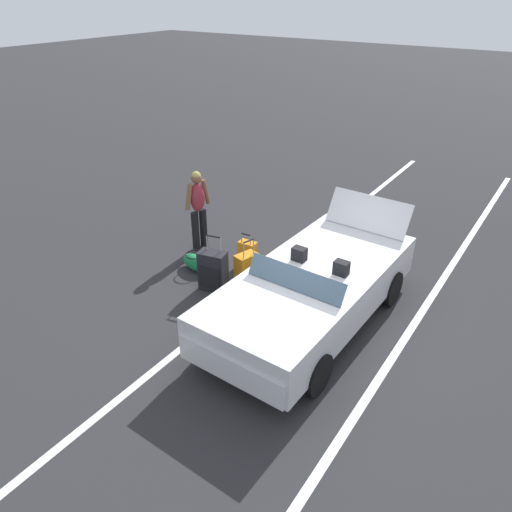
# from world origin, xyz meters

# --- Properties ---
(ground_plane) EXTENTS (80.00, 80.00, 0.00)m
(ground_plane) POSITION_xyz_m (0.00, 0.00, 0.00)
(ground_plane) COLOR #28282B
(lot_line_near) EXTENTS (18.00, 0.12, 0.01)m
(lot_line_near) POSITION_xyz_m (0.00, -1.28, 0.00)
(lot_line_near) COLOR silver
(lot_line_near) RESTS_ON ground_plane
(lot_line_mid) EXTENTS (18.00, 0.12, 0.01)m
(lot_line_mid) POSITION_xyz_m (0.00, 1.42, 0.00)
(lot_line_mid) COLOR silver
(lot_line_mid) RESTS_ON ground_plane
(convertible_car) EXTENTS (4.26, 1.93, 1.50)m
(convertible_car) POSITION_xyz_m (0.20, -0.01, 0.59)
(convertible_car) COLOR silver
(convertible_car) RESTS_ON ground_plane
(suitcase_large_black) EXTENTS (0.39, 0.53, 1.03)m
(suitcase_large_black) POSITION_xyz_m (0.09, -1.90, 0.37)
(suitcase_large_black) COLOR black
(suitcase_large_black) RESTS_ON ground_plane
(suitcase_medium_bright) EXTENTS (0.45, 0.34, 0.93)m
(suitcase_medium_bright) POSITION_xyz_m (-0.36, -1.49, 0.31)
(suitcase_medium_bright) COLOR orange
(suitcase_medium_bright) RESTS_ON ground_plane
(suitcase_small_carryon) EXTENTS (0.22, 0.35, 0.70)m
(suitcase_small_carryon) POSITION_xyz_m (-0.95, -1.88, 0.25)
(suitcase_small_carryon) COLOR orange
(suitcase_small_carryon) RESTS_ON ground_plane
(duffel_bag) EXTENTS (0.43, 0.68, 0.34)m
(duffel_bag) POSITION_xyz_m (-0.25, -2.60, 0.16)
(duffel_bag) COLOR #19723F
(duffel_bag) RESTS_ON ground_plane
(traveler_person) EXTENTS (0.61, 0.29, 1.65)m
(traveler_person) POSITION_xyz_m (-0.98, -3.09, 0.93)
(traveler_person) COLOR black
(traveler_person) RESTS_ON ground_plane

